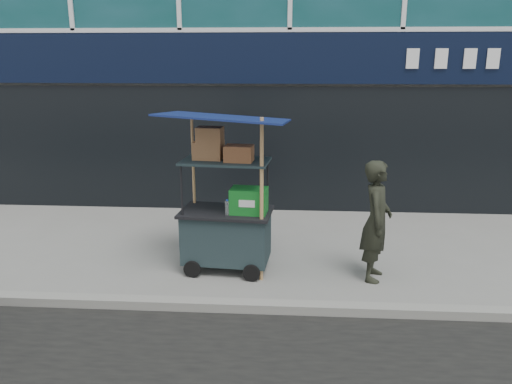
{
  "coord_description": "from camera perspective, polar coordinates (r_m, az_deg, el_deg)",
  "views": [
    {
      "loc": [
        0.01,
        -5.55,
        2.93
      ],
      "look_at": [
        -0.43,
        1.2,
        1.09
      ],
      "focal_mm": 35.0,
      "sensor_mm": 36.0,
      "label": 1
    }
  ],
  "objects": [
    {
      "name": "vendor_man",
      "position": [
        6.84,
        13.6,
        -3.24
      ],
      "size": [
        0.52,
        0.67,
        1.64
      ],
      "primitive_type": "imported",
      "rotation": [
        0.0,
        0.0,
        1.34
      ],
      "color": "black",
      "rests_on": "ground"
    },
    {
      "name": "ground",
      "position": [
        6.28,
        3.3,
        -12.65
      ],
      "size": [
        80.0,
        80.0,
        0.0
      ],
      "primitive_type": "plane",
      "color": "slate",
      "rests_on": "ground"
    },
    {
      "name": "vendor_cart",
      "position": [
        6.95,
        -3.28,
        -2.77
      ],
      "size": [
        1.76,
        1.32,
        2.25
      ],
      "rotation": [
        0.0,
        0.0,
        -0.09
      ],
      "color": "#19292B",
      "rests_on": "ground"
    },
    {
      "name": "curb",
      "position": [
        6.08,
        3.29,
        -13.03
      ],
      "size": [
        80.0,
        0.18,
        0.12
      ],
      "primitive_type": "cube",
      "color": "gray",
      "rests_on": "ground"
    }
  ]
}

